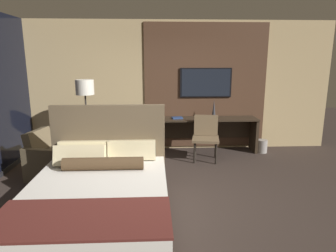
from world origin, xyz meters
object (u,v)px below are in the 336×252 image
(waste_bin, at_px, (262,146))
(floor_lamp, at_px, (85,94))
(book, at_px, (177,118))
(bed, at_px, (98,200))
(desk, at_px, (206,128))
(desk_chair, at_px, (206,134))
(vase_tall, at_px, (214,109))
(tv, at_px, (206,83))
(armchair_by_window, at_px, (55,160))

(waste_bin, bearing_deg, floor_lamp, -172.93)
(book, bearing_deg, bed, -112.06)
(desk, bearing_deg, bed, -121.53)
(desk_chair, height_order, vase_tall, vase_tall)
(tv, height_order, floor_lamp, tv)
(armchair_by_window, bearing_deg, book, -48.85)
(floor_lamp, xyz_separation_m, waste_bin, (3.63, 0.45, -1.21))
(desk, bearing_deg, waste_bin, -7.82)
(book, bearing_deg, tv, 21.75)
(desk, bearing_deg, book, -174.89)
(desk_chair, bearing_deg, waste_bin, 25.62)
(waste_bin, bearing_deg, vase_tall, 173.98)
(desk_chair, relative_size, book, 3.64)
(tv, distance_m, waste_bin, 1.85)
(floor_lamp, bearing_deg, vase_tall, 12.34)
(desk_chair, bearing_deg, book, 148.49)
(floor_lamp, bearing_deg, bed, -75.44)
(desk, relative_size, floor_lamp, 1.34)
(desk_chair, distance_m, floor_lamp, 2.47)
(bed, relative_size, vase_tall, 5.67)
(floor_lamp, bearing_deg, desk, 14.27)
(tv, distance_m, floor_lamp, 2.56)
(bed, relative_size, waste_bin, 7.93)
(desk, relative_size, vase_tall, 5.54)
(vase_tall, distance_m, waste_bin, 1.34)
(bed, bearing_deg, desk, 58.47)
(tv, height_order, armchair_by_window, tv)
(vase_tall, height_order, book, vase_tall)
(vase_tall, xyz_separation_m, book, (-0.79, -0.00, -0.18))
(tv, distance_m, desk_chair, 1.21)
(desk_chair, distance_m, armchair_by_window, 2.87)
(tv, relative_size, armchair_by_window, 1.17)
(book, bearing_deg, desk_chair, -41.45)
(armchair_by_window, bearing_deg, floor_lamp, -20.59)
(bed, height_order, vase_tall, bed)
(desk, xyz_separation_m, waste_bin, (1.21, -0.17, -0.38))
(armchair_by_window, height_order, vase_tall, vase_tall)
(armchair_by_window, bearing_deg, vase_tall, -55.54)
(bed, height_order, desk, bed)
(bed, bearing_deg, book, 67.94)
(book, bearing_deg, vase_tall, 0.23)
(tv, height_order, waste_bin, tv)
(armchair_by_window, bearing_deg, desk, -53.61)
(bed, xyz_separation_m, tv, (1.82, 3.16, 1.14))
(tv, xyz_separation_m, waste_bin, (1.21, -0.36, -1.35))
(vase_tall, bearing_deg, book, -179.77)
(vase_tall, height_order, waste_bin, vase_tall)
(desk, relative_size, tv, 1.92)
(vase_tall, relative_size, book, 1.60)
(armchair_by_window, distance_m, waste_bin, 4.22)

